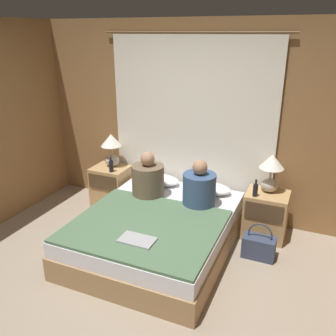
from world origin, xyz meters
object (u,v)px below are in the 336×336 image
(pillow_left, at_px, (159,180))
(beer_bottle_on_right_stand, at_px, (255,190))
(pillow_right, at_px, (209,188))
(laptop_on_bed, at_px, (137,240))
(person_left_in_bed, at_px, (148,179))
(person_right_in_bed, at_px, (199,188))
(handbag_on_floor, at_px, (259,246))
(bed, at_px, (158,232))
(nightstand_left, at_px, (111,186))
(nightstand_right, at_px, (266,215))
(lamp_left, at_px, (111,147))
(beer_bottle_on_left_stand, at_px, (111,166))
(lamp_right, at_px, (271,169))

(pillow_left, bearing_deg, beer_bottle_on_right_stand, -7.10)
(pillow_right, height_order, laptop_on_bed, pillow_right)
(person_left_in_bed, relative_size, person_right_in_bed, 1.01)
(pillow_left, xyz_separation_m, laptop_on_bed, (0.41, -1.39, -0.02))
(handbag_on_floor, bearing_deg, beer_bottle_on_right_stand, 113.09)
(bed, bearing_deg, nightstand_left, 145.16)
(nightstand_right, bearing_deg, lamp_left, 178.18)
(laptop_on_bed, bearing_deg, handbag_on_floor, 40.70)
(laptop_on_bed, bearing_deg, beer_bottle_on_right_stand, 54.22)
(bed, distance_m, nightstand_left, 1.31)
(handbag_on_floor, bearing_deg, laptop_on_bed, -139.30)
(nightstand_right, height_order, person_right_in_bed, person_right_in_bed)
(handbag_on_floor, bearing_deg, nightstand_left, 167.80)
(person_left_in_bed, height_order, beer_bottle_on_left_stand, person_left_in_bed)
(lamp_right, relative_size, pillow_left, 0.81)
(nightstand_right, height_order, pillow_right, nightstand_right)
(nightstand_right, bearing_deg, beer_bottle_on_left_stand, -176.41)
(person_left_in_bed, distance_m, person_right_in_bed, 0.66)
(bed, relative_size, handbag_on_floor, 4.72)
(bed, relative_size, person_right_in_bed, 3.49)
(nightstand_left, xyz_separation_m, lamp_right, (2.15, 0.07, 0.57))
(nightstand_left, height_order, lamp_left, lamp_left)
(person_left_in_bed, xyz_separation_m, beer_bottle_on_right_stand, (1.26, 0.23, -0.01))
(bed, relative_size, person_left_in_bed, 3.45)
(pillow_left, xyz_separation_m, handbag_on_floor, (1.44, -0.50, -0.36))
(pillow_left, bearing_deg, beer_bottle_on_left_stand, -165.51)
(nightstand_left, relative_size, person_right_in_bed, 1.01)
(bed, xyz_separation_m, beer_bottle_on_right_stand, (0.95, 0.62, 0.43))
(nightstand_right, xyz_separation_m, lamp_right, (0.00, 0.07, 0.57))
(lamp_right, distance_m, beer_bottle_on_right_stand, 0.31)
(nightstand_left, bearing_deg, lamp_left, 90.00)
(beer_bottle_on_left_stand, bearing_deg, bed, -32.56)
(nightstand_right, distance_m, beer_bottle_on_left_stand, 2.08)
(bed, distance_m, pillow_right, 0.90)
(bed, bearing_deg, person_right_in_bed, 48.65)
(person_right_in_bed, height_order, beer_bottle_on_left_stand, person_right_in_bed)
(beer_bottle_on_right_stand, distance_m, handbag_on_floor, 0.63)
(pillow_left, height_order, handbag_on_floor, pillow_left)
(person_right_in_bed, relative_size, beer_bottle_on_left_stand, 2.64)
(beer_bottle_on_right_stand, bearing_deg, pillow_right, 164.96)
(pillow_right, bearing_deg, handbag_on_floor, -33.94)
(lamp_right, distance_m, pillow_left, 1.47)
(nightstand_left, bearing_deg, pillow_left, 2.57)
(beer_bottle_on_left_stand, xyz_separation_m, beer_bottle_on_right_stand, (1.92, -0.00, -0.00))
(pillow_right, distance_m, laptop_on_bed, 1.41)
(person_right_in_bed, bearing_deg, lamp_left, 163.50)
(pillow_left, height_order, beer_bottle_on_right_stand, beer_bottle_on_right_stand)
(pillow_right, distance_m, handbag_on_floor, 0.97)
(nightstand_left, relative_size, pillow_right, 0.99)
(handbag_on_floor, bearing_deg, lamp_left, 166.09)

